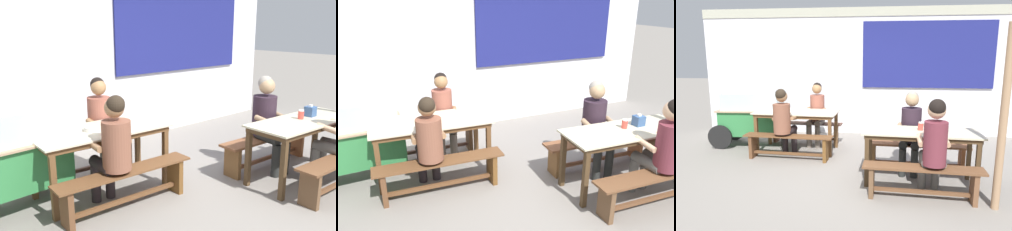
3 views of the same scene
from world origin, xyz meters
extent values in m
plane|color=gray|center=(0.00, 0.00, 0.00)|extent=(40.00, 40.00, 0.00)
cube|color=silver|center=(0.00, 2.63, 1.35)|extent=(7.55, 0.12, 2.71)
cube|color=navy|center=(1.50, 2.54, 1.86)|extent=(2.90, 0.03, 1.48)
cube|color=#AFAF9A|center=(0.00, 2.65, 2.81)|extent=(7.55, 0.20, 0.20)
cube|color=beige|center=(-1.13, 1.09, 0.77)|extent=(1.61, 0.81, 0.02)
cube|color=brown|center=(-1.13, 1.09, 0.73)|extent=(1.53, 0.75, 0.06)
cube|color=brown|center=(-0.41, 1.36, 0.35)|extent=(0.06, 0.06, 0.70)
cube|color=brown|center=(-0.44, 0.75, 0.35)|extent=(0.06, 0.06, 0.70)
cube|color=brown|center=(-1.83, 1.43, 0.35)|extent=(0.06, 0.06, 0.70)
cube|color=brown|center=(-1.86, 0.82, 0.35)|extent=(0.06, 0.06, 0.70)
cube|color=beige|center=(1.03, -0.24, 0.77)|extent=(1.67, 0.72, 0.02)
cube|color=#48341E|center=(1.03, -0.24, 0.73)|extent=(1.58, 0.66, 0.06)
cube|color=#48341E|center=(1.78, -0.03, 0.35)|extent=(0.06, 0.06, 0.70)
cube|color=#48341E|center=(1.75, -0.54, 0.35)|extent=(0.06, 0.06, 0.70)
cube|color=#48341E|center=(0.31, 0.05, 0.35)|extent=(0.06, 0.06, 0.70)
cube|color=#48341E|center=(0.28, -0.45, 0.35)|extent=(0.06, 0.06, 0.70)
cube|color=brown|center=(-1.11, 1.62, 0.43)|extent=(1.58, 0.34, 0.02)
cube|color=brown|center=(-0.45, 1.59, 0.21)|extent=(0.07, 0.23, 0.42)
cube|color=brown|center=(-1.77, 1.66, 0.21)|extent=(0.07, 0.23, 0.42)
cube|color=brown|center=(-1.11, 1.62, 0.10)|extent=(1.29, 0.11, 0.04)
cube|color=brown|center=(-1.16, 0.55, 0.43)|extent=(1.61, 0.35, 0.02)
cube|color=brown|center=(-0.48, 0.52, 0.21)|extent=(0.07, 0.23, 0.42)
cube|color=brown|center=(-1.84, 0.58, 0.21)|extent=(0.07, 0.23, 0.42)
cube|color=brown|center=(-1.16, 0.55, 0.10)|extent=(1.32, 0.11, 0.04)
cube|color=brown|center=(1.06, 0.29, 0.42)|extent=(1.65, 0.39, 0.03)
cube|color=brown|center=(1.76, 0.25, 0.20)|extent=(0.07, 0.25, 0.41)
cube|color=brown|center=(0.36, 0.34, 0.20)|extent=(0.07, 0.25, 0.41)
cube|color=brown|center=(1.06, 0.29, 0.10)|extent=(1.36, 0.12, 0.04)
cube|color=brown|center=(1.00, -0.78, 0.43)|extent=(1.53, 0.36, 0.03)
cube|color=brown|center=(1.64, -0.82, 0.21)|extent=(0.07, 0.23, 0.41)
cube|color=brown|center=(0.36, -0.74, 0.21)|extent=(0.07, 0.23, 0.41)
cube|color=brown|center=(1.00, -0.78, 0.10)|extent=(1.24, 0.12, 0.04)
cube|color=#338243|center=(-2.13, 1.36, 0.49)|extent=(1.30, 0.68, 0.50)
cube|color=silver|center=(-2.13, 1.36, 0.91)|extent=(1.17, 0.61, 0.35)
cube|color=tan|center=(-2.13, 1.36, 0.75)|extent=(1.38, 0.76, 0.02)
cylinder|color=black|center=(-2.73, 1.67, 0.24)|extent=(0.48, 0.07, 0.48)
cylinder|color=black|center=(-2.69, 1.00, 0.24)|extent=(0.48, 0.07, 0.48)
cylinder|color=#333333|center=(-1.55, 1.39, 0.12)|extent=(0.05, 0.05, 0.24)
cylinder|color=#3F3F3F|center=(-1.31, 1.40, 0.64)|extent=(0.07, 0.61, 0.04)
cylinder|color=#292124|center=(-1.15, 0.89, 0.22)|extent=(0.11, 0.11, 0.44)
cylinder|color=#292124|center=(-1.33, 0.91, 0.22)|extent=(0.11, 0.11, 0.44)
cylinder|color=#292124|center=(-1.16, 0.72, 0.49)|extent=(0.16, 0.39, 0.13)
cylinder|color=#292124|center=(-1.34, 0.73, 0.49)|extent=(0.16, 0.39, 0.13)
cylinder|color=brown|center=(-1.26, 0.56, 0.74)|extent=(0.30, 0.30, 0.52)
sphere|color=#9B6F49|center=(-1.26, 0.58, 1.14)|extent=(0.21, 0.21, 0.21)
sphere|color=#2D2319|center=(-1.26, 0.55, 1.18)|extent=(0.19, 0.19, 0.19)
cylinder|color=#9B6F49|center=(-1.08, 0.72, 0.73)|extent=(0.09, 0.31, 0.10)
cylinder|color=#9B6F49|center=(-1.42, 0.75, 0.73)|extent=(0.09, 0.31, 0.09)
cylinder|color=#6C6258|center=(-0.96, 1.32, 0.22)|extent=(0.11, 0.11, 0.44)
cylinder|color=#6C6258|center=(-0.78, 1.30, 0.22)|extent=(0.11, 0.11, 0.44)
cylinder|color=#6C6258|center=(-0.94, 1.47, 0.49)|extent=(0.17, 0.35, 0.13)
cylinder|color=#6C6258|center=(-0.77, 1.45, 0.49)|extent=(0.17, 0.35, 0.13)
cylinder|color=#935040|center=(-0.84, 1.61, 0.76)|extent=(0.29, 0.29, 0.56)
sphere|color=#9B6F47|center=(-0.84, 1.59, 1.17)|extent=(0.20, 0.20, 0.20)
sphere|color=black|center=(-0.84, 1.62, 1.20)|extent=(0.18, 0.18, 0.18)
cylinder|color=#9B6F47|center=(-1.02, 1.45, 0.75)|extent=(0.10, 0.31, 0.09)
cylinder|color=#9B6F47|center=(-0.69, 1.41, 0.75)|extent=(0.10, 0.31, 0.08)
cylinder|color=#272927|center=(0.81, -0.02, 0.22)|extent=(0.11, 0.11, 0.44)
cylinder|color=#272927|center=(0.98, -0.05, 0.22)|extent=(0.11, 0.11, 0.44)
cylinder|color=#272927|center=(0.84, 0.15, 0.49)|extent=(0.19, 0.39, 0.13)
cylinder|color=#272927|center=(1.01, 0.12, 0.49)|extent=(0.19, 0.39, 0.13)
cylinder|color=#2D1F2A|center=(0.95, 0.30, 0.75)|extent=(0.32, 0.32, 0.54)
sphere|color=tan|center=(0.95, 0.28, 1.15)|extent=(0.21, 0.21, 0.21)
sphere|color=gray|center=(0.95, 0.31, 1.19)|extent=(0.20, 0.20, 0.20)
cylinder|color=tan|center=(0.75, 0.15, 0.73)|extent=(0.12, 0.31, 0.10)
cylinder|color=tan|center=(1.10, 0.09, 0.73)|extent=(0.12, 0.31, 0.11)
cylinder|color=#605E5A|center=(1.23, -0.42, 0.22)|extent=(0.11, 0.11, 0.44)
cylinder|color=#605E5A|center=(1.05, -0.42, 0.22)|extent=(0.11, 0.11, 0.44)
cylinder|color=#605E5A|center=(1.23, -0.61, 0.49)|extent=(0.14, 0.41, 0.13)
cylinder|color=#605E5A|center=(1.05, -0.60, 0.49)|extent=(0.14, 0.41, 0.13)
cylinder|color=brown|center=(1.13, -0.79, 0.76)|extent=(0.29, 0.29, 0.55)
sphere|color=tan|center=(1.13, -0.77, 1.18)|extent=(0.22, 0.22, 0.22)
sphere|color=black|center=(1.13, -0.80, 1.22)|extent=(0.21, 0.21, 0.21)
cylinder|color=tan|center=(1.30, -0.61, 0.74)|extent=(0.08, 0.31, 0.10)
cylinder|color=tan|center=(0.97, -0.60, 0.74)|extent=(0.08, 0.31, 0.11)
cube|color=#36578A|center=(1.26, -0.19, 0.84)|extent=(0.13, 0.12, 0.13)
cube|color=white|center=(1.26, -0.19, 0.92)|extent=(0.05, 0.04, 0.02)
cylinder|color=#D2483C|center=(1.03, -0.19, 0.83)|extent=(0.07, 0.07, 0.10)
cylinder|color=white|center=(1.03, -0.19, 0.89)|extent=(0.07, 0.07, 0.02)
cylinder|color=silver|center=(-1.25, 1.09, 0.80)|extent=(0.17, 0.17, 0.05)
cylinder|color=#A47E5B|center=(1.86, -0.92, 1.09)|extent=(0.09, 0.09, 2.19)
camera|label=1|loc=(-3.26, -2.54, 1.97)|focal=39.81mm
camera|label=2|loc=(-1.94, -3.13, 2.36)|focal=35.73mm
camera|label=3|loc=(0.42, -4.50, 1.82)|focal=32.30mm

